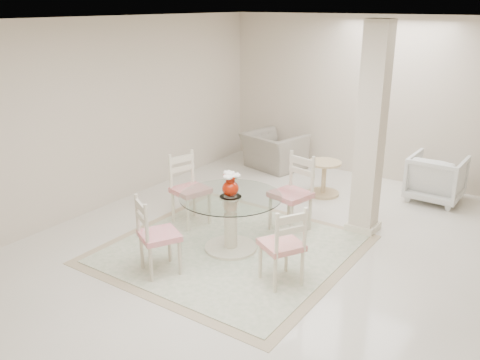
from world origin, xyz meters
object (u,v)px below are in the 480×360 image
Objects in this scene: dining_chair_north at (295,187)px; side_table at (324,180)px; red_vase at (230,184)px; armchair_white at (436,178)px; recliner_taupe at (274,151)px; dining_chair_west at (187,183)px; dining_chair_south at (153,230)px; dining_chair_east at (285,241)px; dining_table at (231,223)px; column at (371,131)px.

dining_chair_north is 2.08× the size of side_table.
armchair_white is (1.61, 3.12, -0.50)m from red_vase.
dining_chair_north is 2.67m from recliner_taupe.
recliner_taupe is at bearing 151.46° from side_table.
dining_chair_south is (0.60, -1.29, -0.04)m from dining_chair_west.
red_vase is at bearing -94.31° from dining_chair_west.
armchair_white is (0.66, 3.47, -0.17)m from dining_chair_east.
dining_table is 1.23× the size of recliner_taupe.
armchair_white is (1.27, 2.15, -0.24)m from dining_chair_north.
red_vase is at bearing -80.75° from dining_chair_east.
dining_chair_north is 1.14× the size of recliner_taupe.
dining_chair_west is at bearing -80.27° from dining_chair_east.
dining_table is at bearing -127.14° from column.
column reaches higher than dining_table.
dining_chair_south is (-1.47, -2.43, -0.82)m from column.
dining_table is 1.56× the size of armchair_white.
armchair_white is (2.85, 0.02, 0.03)m from recliner_taupe.
side_table is (-0.84, 2.72, -0.28)m from dining_chair_east.
recliner_taupe is (-1.24, 3.10, -0.04)m from dining_table.
dining_chair_north is at bearing -49.12° from dining_chair_west.
column is 3.45× the size of armchair_white.
dining_chair_south is at bearing 65.21° from armchair_white.
dining_chair_east reaches higher than recliner_taupe.
dining_chair_south is at bearing -97.95° from side_table.
red_vase is 3.54m from armchair_white.
dining_chair_north is 1.44× the size of armchair_white.
dining_chair_north reaches higher than side_table.
recliner_taupe is 1.27× the size of armchair_white.
dining_chair_east is 1.43m from dining_chair_south.
side_table is at bearing 87.42° from dining_table.
recliner_taupe is (-0.28, 2.75, -0.25)m from dining_chair_west.
side_table is (1.35, -0.73, -0.07)m from recliner_taupe.
dining_chair_south is (-0.70, -1.91, -0.06)m from dining_chair_north.
dining_chair_north is (0.34, 0.96, 0.23)m from dining_table.
recliner_taupe is (-0.89, 4.05, -0.21)m from dining_chair_south.
column is 1.98m from armchair_white.
recliner_taupe is 2.85m from armchair_white.
dining_chair_west is 2.78m from recliner_taupe.
armchair_white is (0.49, 1.64, -0.99)m from column.
dining_table is 3.34m from recliner_taupe.
dining_chair_north is (0.34, 0.96, -0.26)m from red_vase.
dining_chair_east is (-0.17, -1.83, -0.82)m from column.
column reaches higher than dining_chair_north.
red_vase reaches higher than armchair_white.
dining_chair_west is (-1.91, 0.70, 0.04)m from dining_chair_east.
dining_chair_west is at bearing 160.30° from red_vase.
dining_chair_east is 1.29× the size of armchair_white.
red_vase is 0.30× the size of dining_chair_east.
dining_chair_north reaches higher than dining_table.
dining_table is 1.22× the size of dining_chair_east.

